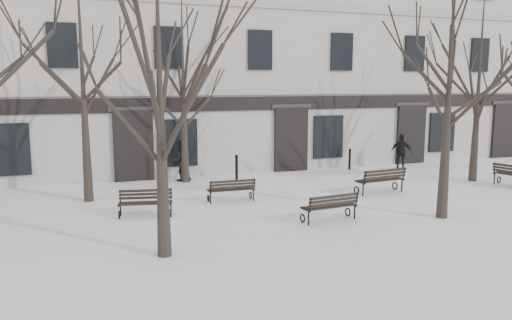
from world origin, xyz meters
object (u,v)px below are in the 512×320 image
tree_2 (451,47)px  bench_3 (145,202)px  tree_1 (159,56)px  bench_4 (231,189)px  bench_2 (381,179)px  bench_1 (330,206)px

tree_2 → bench_3: 10.02m
tree_1 → tree_2: size_ratio=0.91×
bench_3 → bench_4: same height
tree_1 → bench_2: tree_1 is taller
tree_1 → bench_1: (5.03, 1.31, -4.13)m
tree_2 → bench_2: tree_2 is taller
bench_1 → bench_3: 5.53m
bench_3 → bench_4: 3.11m
tree_1 → bench_1: 6.64m
tree_2 → bench_3: (-8.34, 3.15, -4.58)m
bench_2 → bench_4: bench_2 is taller
tree_1 → bench_1: size_ratio=4.26×
bench_1 → bench_2: bench_2 is taller
bench_2 → bench_4: 5.55m
bench_4 → bench_2: bearing=175.4°
tree_1 → bench_4: size_ratio=4.58×
tree_2 → bench_2: (0.16, 3.46, -4.50)m
bench_2 → bench_3: (-8.50, -0.30, -0.08)m
bench_2 → bench_4: bearing=-11.8°
bench_3 → tree_2: bearing=-9.0°
bench_3 → bench_2: bearing=13.7°
bench_2 → bench_4: (-5.52, 0.58, -0.08)m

